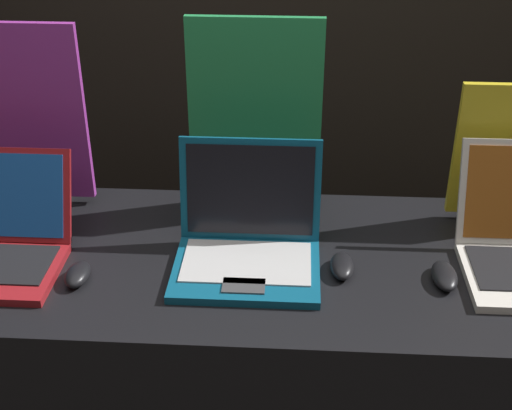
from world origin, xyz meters
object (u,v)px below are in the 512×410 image
at_px(promo_stand_front, 22,121).
at_px(laptop_middle, 248,238).
at_px(mouse_middle, 342,266).
at_px(promo_stand_middle, 255,121).
at_px(mouse_back, 444,276).
at_px(mouse_front, 78,274).

bearing_deg(promo_stand_front, laptop_middle, -22.95).
bearing_deg(mouse_middle, laptop_middle, 170.72).
bearing_deg(laptop_middle, mouse_middle, -9.28).
relative_size(promo_stand_front, promo_stand_middle, 0.96).
xyz_separation_m(promo_stand_middle, mouse_back, (0.47, -0.34, -0.24)).
distance_m(promo_stand_front, laptop_middle, 0.70).
xyz_separation_m(promo_stand_front, promo_stand_middle, (0.62, 0.02, 0.01)).
bearing_deg(mouse_front, promo_stand_middle, 44.68).
relative_size(mouse_front, mouse_middle, 0.92).
relative_size(mouse_front, promo_stand_middle, 0.19).
bearing_deg(mouse_back, mouse_middle, 174.07).
bearing_deg(promo_stand_front, mouse_middle, -19.47).
bearing_deg(laptop_middle, promo_stand_middle, 90.00).
bearing_deg(mouse_back, laptop_middle, 172.43).
xyz_separation_m(mouse_middle, promo_stand_middle, (-0.23, 0.32, 0.24)).
distance_m(promo_stand_front, mouse_middle, 0.93).
bearing_deg(mouse_middle, promo_stand_front, 160.53).
distance_m(promo_stand_front, mouse_back, 1.16).
xyz_separation_m(laptop_middle, promo_stand_middle, (0.00, 0.28, 0.19)).
distance_m(laptop_middle, promo_stand_middle, 0.34).
xyz_separation_m(mouse_front, promo_stand_middle, (0.40, 0.39, 0.24)).
height_order(promo_stand_front, mouse_middle, promo_stand_front).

